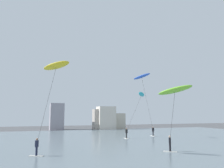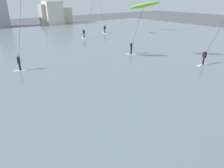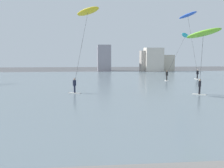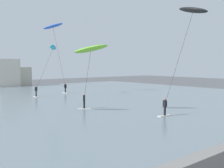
# 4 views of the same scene
# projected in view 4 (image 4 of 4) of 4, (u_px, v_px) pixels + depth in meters

# --- Properties ---
(kitesurfer_lime) EXTENTS (3.48, 5.29, 6.71)m
(kitesurfer_lime) POSITION_uv_depth(u_px,v_px,m) (90.00, 55.00, 25.67)
(kitesurfer_lime) COLOR silver
(kitesurfer_lime) RESTS_ON water_bay
(kitesurfer_cyan) EXTENTS (4.15, 2.46, 7.69)m
(kitesurfer_cyan) POSITION_uv_depth(u_px,v_px,m) (51.00, 54.00, 40.67)
(kitesurfer_cyan) COLOR silver
(kitesurfer_cyan) RESTS_ON water_bay
(kitesurfer_black) EXTENTS (1.45, 4.50, 9.58)m
(kitesurfer_black) POSITION_uv_depth(u_px,v_px,m) (189.00, 25.00, 22.45)
(kitesurfer_black) COLOR silver
(kitesurfer_black) RESTS_ON water_bay
(kitesurfer_blue) EXTENTS (3.67, 3.77, 11.14)m
(kitesurfer_blue) POSITION_uv_depth(u_px,v_px,m) (54.00, 31.00, 42.99)
(kitesurfer_blue) COLOR silver
(kitesurfer_blue) RESTS_ON water_bay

